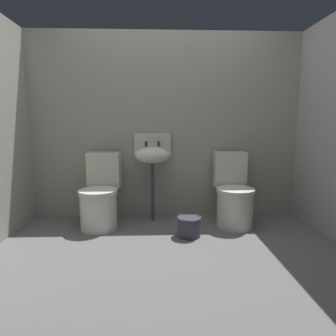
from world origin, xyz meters
The scene contains 6 objects.
ground_plane centered at (0.00, 0.00, -0.04)m, with size 3.51×2.52×0.08m, color slate.
wall_back centered at (0.00, 1.11, 1.06)m, with size 3.51×0.10×2.12m, color #9B9A8C.
toilet_left centered at (-0.71, 0.71, 0.32)m, with size 0.42×0.61×0.78m.
toilet_right centered at (0.73, 0.71, 0.32)m, with size 0.41×0.60×0.78m.
sink centered at (-0.15, 0.90, 0.75)m, with size 0.42×0.35×0.99m.
bucket centered at (0.21, 0.38, 0.10)m, with size 0.24×0.24×0.20m.
Camera 1 is at (-0.10, -2.33, 1.11)m, focal length 30.99 mm.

